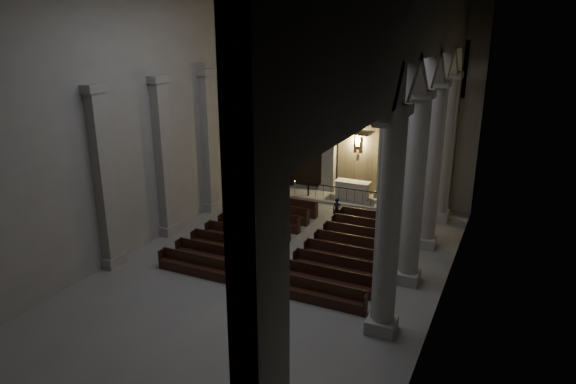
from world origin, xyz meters
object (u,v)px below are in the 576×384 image
object	(u,v)px
pews	(297,244)
worshipper	(337,210)
altar_rail	(347,193)
candle_stand_right	(389,209)
candle_stand_left	(295,195)
altar	(352,190)

from	to	relation	value
pews	worshipper	xyz separation A→B (m)	(0.40, 4.41, 0.34)
altar_rail	candle_stand_right	bearing A→B (deg)	-15.44
altar_rail	candle_stand_left	xyz separation A→B (m)	(-3.10, -0.72, -0.33)
altar_rail	candle_stand_left	bearing A→B (deg)	-166.85
altar_rail	pews	world-z (taller)	altar_rail
worshipper	candle_stand_right	bearing A→B (deg)	36.73
altar	candle_stand_left	xyz separation A→B (m)	(-3.21, -1.45, -0.36)
candle_stand_left	candle_stand_right	world-z (taller)	candle_stand_right
pews	candle_stand_left	bearing A→B (deg)	115.26
candle_stand_left	altar	bearing A→B (deg)	24.28
altar	candle_stand_right	distance (m)	3.11
altar_rail	pews	xyz separation A→B (m)	(0.00, -7.29, -0.37)
altar_rail	candle_stand_right	size ratio (longest dim) A/B	3.80
altar	candle_stand_left	distance (m)	3.54
altar	worshipper	bearing A→B (deg)	-85.44
candle_stand_left	pews	world-z (taller)	candle_stand_left
altar	pews	distance (m)	8.02
candle_stand_left	candle_stand_right	bearing A→B (deg)	-0.52
altar	altar_rail	world-z (taller)	altar
pews	candle_stand_right	bearing A→B (deg)	66.63
candle_stand_right	altar	bearing A→B (deg)	150.89
altar	altar_rail	size ratio (longest dim) A/B	0.42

